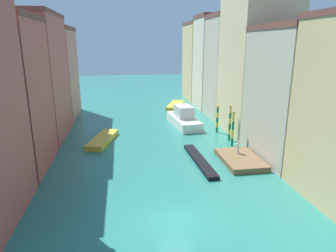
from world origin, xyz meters
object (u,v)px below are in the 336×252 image
(waterfront_dock, at_px, (240,159))
(mooring_pole_0, at_px, (233,128))
(motorboat_0, at_px, (176,106))
(vaporetto_white, at_px, (183,118))
(gondola_black, at_px, (200,160))
(mooring_pole_2, at_px, (217,119))
(mooring_pole_1, at_px, (230,122))
(motorboat_1, at_px, (103,139))
(person_on_dock, at_px, (238,148))

(waterfront_dock, height_order, mooring_pole_0, mooring_pole_0)
(mooring_pole_0, distance_m, motorboat_0, 23.21)
(vaporetto_white, bearing_deg, gondola_black, -95.24)
(mooring_pole_2, bearing_deg, mooring_pole_0, -90.09)
(mooring_pole_0, relative_size, mooring_pole_1, 0.94)
(mooring_pole_1, xyz_separation_m, mooring_pole_2, (-0.45, 3.75, -0.41))
(gondola_black, distance_m, motorboat_0, 27.51)
(waterfront_dock, height_order, vaporetto_white, vaporetto_white)
(motorboat_0, bearing_deg, motorboat_1, -124.73)
(waterfront_dock, xyz_separation_m, motorboat_1, (-14.91, 9.21, 0.04))
(person_on_dock, xyz_separation_m, mooring_pole_0, (0.85, 3.96, 1.04))
(motorboat_0, height_order, motorboat_1, motorboat_0)
(gondola_black, height_order, motorboat_1, motorboat_1)
(vaporetto_white, bearing_deg, waterfront_dock, -79.12)
(person_on_dock, distance_m, mooring_pole_1, 6.46)
(person_on_dock, height_order, mooring_pole_1, mooring_pole_1)
(person_on_dock, distance_m, gondola_black, 4.60)
(motorboat_0, xyz_separation_m, motorboat_1, (-13.06, -18.85, -0.10))
(mooring_pole_2, bearing_deg, gondola_black, -117.03)
(motorboat_0, bearing_deg, waterfront_dock, -86.23)
(vaporetto_white, distance_m, gondola_black, 14.86)
(mooring_pole_0, distance_m, motorboat_1, 16.54)
(mooring_pole_0, height_order, motorboat_0, mooring_pole_0)
(mooring_pole_2, distance_m, motorboat_0, 17.27)
(gondola_black, bearing_deg, mooring_pole_1, 49.19)
(person_on_dock, relative_size, motorboat_0, 0.17)
(person_on_dock, height_order, motorboat_1, person_on_dock)
(motorboat_1, bearing_deg, mooring_pole_1, -6.50)
(mooring_pole_0, relative_size, mooring_pole_2, 1.14)
(mooring_pole_2, bearing_deg, mooring_pole_1, -83.20)
(mooring_pole_2, height_order, motorboat_0, mooring_pole_2)
(person_on_dock, bearing_deg, gondola_black, -173.99)
(motorboat_0, distance_m, motorboat_1, 22.93)
(waterfront_dock, bearing_deg, mooring_pole_0, 78.96)
(waterfront_dock, relative_size, vaporetto_white, 0.66)
(mooring_pole_1, bearing_deg, vaporetto_white, 118.62)
(gondola_black, bearing_deg, mooring_pole_0, 39.81)
(person_on_dock, bearing_deg, mooring_pole_2, 85.06)
(person_on_dock, bearing_deg, mooring_pole_1, 78.12)
(mooring_pole_0, bearing_deg, motorboat_1, 165.48)
(person_on_dock, height_order, mooring_pole_0, mooring_pole_0)
(motorboat_1, bearing_deg, person_on_dock, -28.22)
(gondola_black, xyz_separation_m, motorboat_0, (2.47, 27.40, 0.23))
(waterfront_dock, xyz_separation_m, vaporetto_white, (-2.97, 15.44, 0.81))
(motorboat_1, bearing_deg, gondola_black, -38.91)
(person_on_dock, height_order, vaporetto_white, vaporetto_white)
(mooring_pole_2, relative_size, motorboat_1, 0.50)
(gondola_black, bearing_deg, waterfront_dock, -8.68)
(vaporetto_white, distance_m, motorboat_0, 12.69)
(waterfront_dock, relative_size, mooring_pole_0, 1.40)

